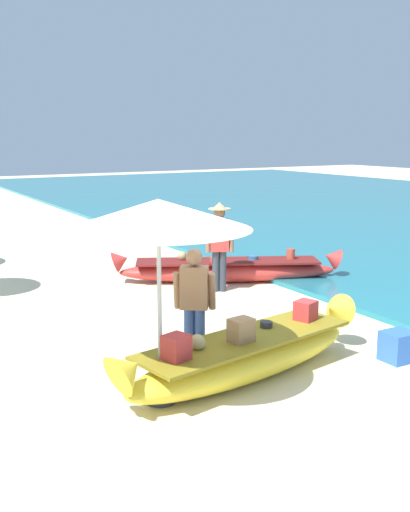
% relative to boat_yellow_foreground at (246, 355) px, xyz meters
% --- Properties ---
extents(ground_plane, '(80.00, 80.00, 0.00)m').
position_rel_boat_yellow_foreground_xyz_m(ground_plane, '(0.27, 0.61, -0.31)').
color(ground_plane, beige).
extents(boat_yellow_foreground, '(4.03, 1.48, 0.86)m').
position_rel_boat_yellow_foreground_xyz_m(boat_yellow_foreground, '(0.00, 0.00, 0.00)').
color(boat_yellow_foreground, yellow).
rests_on(boat_yellow_foreground, ground).
extents(boat_red_midground, '(4.56, 2.69, 0.75)m').
position_rel_boat_yellow_foreground_xyz_m(boat_red_midground, '(2.57, 4.53, -0.06)').
color(boat_red_midground, red).
rests_on(boat_red_midground, ground).
extents(person_vendor_hatted, '(0.58, 0.45, 1.78)m').
position_rel_boat_yellow_foreground_xyz_m(person_vendor_hatted, '(2.00, 3.93, 0.71)').
color(person_vendor_hatted, '#333842').
rests_on(person_vendor_hatted, ground).
extents(person_tourist_customer, '(0.56, 0.48, 1.62)m').
position_rel_boat_yellow_foreground_xyz_m(person_tourist_customer, '(-0.41, 0.62, 0.60)').
color(person_tourist_customer, '#3D5BA8').
rests_on(person_tourist_customer, ground).
extents(patio_umbrella_large, '(2.09, 2.09, 2.37)m').
position_rel_boat_yellow_foreground_xyz_m(patio_umbrella_large, '(-1.25, -0.08, 1.87)').
color(patio_umbrella_large, '#B7B7BC').
rests_on(patio_umbrella_large, ground).
extents(cooler_box, '(0.43, 0.37, 0.42)m').
position_rel_boat_yellow_foreground_xyz_m(cooler_box, '(2.15, -0.54, -0.11)').
color(cooler_box, blue).
rests_on(cooler_box, ground).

